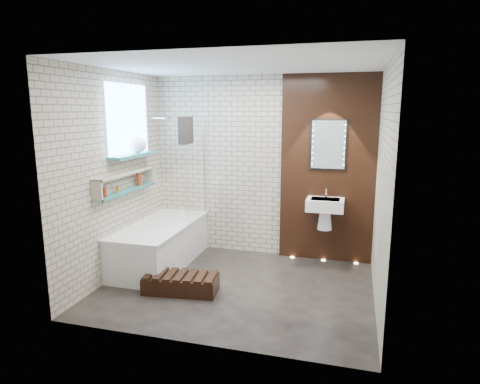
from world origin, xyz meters
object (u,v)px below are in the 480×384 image
(washbasin, at_px, (325,209))
(walnut_step, at_px, (181,284))
(bath_screen, at_px, (195,170))
(bathtub, at_px, (161,244))
(led_mirror, at_px, (328,145))

(washbasin, distance_m, walnut_step, 2.18)
(bath_screen, bearing_deg, walnut_step, -77.22)
(bathtub, height_order, led_mirror, led_mirror)
(washbasin, bearing_deg, bath_screen, -174.22)
(washbasin, xyz_separation_m, walnut_step, (-1.55, -1.37, -0.69))
(bath_screen, distance_m, walnut_step, 1.70)
(washbasin, bearing_deg, led_mirror, 90.00)
(bathtub, height_order, bath_screen, bath_screen)
(bathtub, distance_m, bath_screen, 1.14)
(bath_screen, height_order, led_mirror, led_mirror)
(bathtub, relative_size, washbasin, 3.00)
(bathtub, xyz_separation_m, walnut_step, (0.62, -0.75, -0.20))
(bathtub, xyz_separation_m, washbasin, (2.17, 0.62, 0.50))
(walnut_step, bearing_deg, washbasin, 41.56)
(bath_screen, bearing_deg, washbasin, 5.78)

